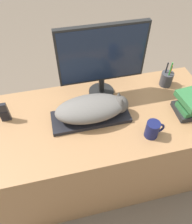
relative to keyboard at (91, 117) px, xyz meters
name	(u,v)px	position (x,y,z in m)	size (l,w,h in m)	color
ground_plane	(109,211)	(0.06, -0.32, -0.72)	(12.00, 12.00, 0.00)	#6B5B4C
desk	(100,149)	(0.06, 0.00, -0.37)	(1.45, 0.65, 0.71)	#9E7047
keyboard	(91,117)	(0.00, 0.00, 0.00)	(0.45, 0.17, 0.02)	black
cat	(94,108)	(0.02, 0.00, 0.07)	(0.42, 0.20, 0.12)	#66605B
monitor	(102,57)	(0.11, 0.20, 0.26)	(0.51, 0.16, 0.46)	black
coffee_mug	(153,129)	(0.30, -0.19, 0.04)	(0.11, 0.07, 0.10)	#141947
pen_cup	(167,79)	(0.55, 0.18, 0.04)	(0.08, 0.08, 0.19)	#38383D
phone	(4,112)	(-0.48, 0.10, 0.05)	(0.05, 0.02, 0.13)	black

